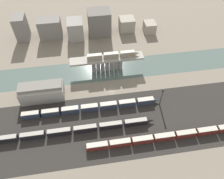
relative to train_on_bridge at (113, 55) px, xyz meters
name	(u,v)px	position (x,y,z in m)	size (l,w,h in m)	color
ground_plane	(111,91)	(-3.90, -19.38, -12.05)	(400.00, 400.00, 0.00)	#756B5B
railbed_yard	(118,124)	(-3.90, -43.38, -12.04)	(280.00, 42.00, 0.01)	#282623
river_water	(107,70)	(-3.90, 0.00, -12.04)	(320.00, 20.54, 0.01)	#4C5B56
bridge	(107,62)	(-3.90, 0.00, -5.13)	(47.29, 7.23, 10.30)	gray
train_on_bridge	(113,55)	(0.00, 0.00, 0.00)	(33.75, 2.85, 3.58)	gray
train_yard_near	(167,136)	(19.17, -55.57, -10.22)	(83.21, 2.94, 3.71)	#5B1E19
train_yard_mid	(75,130)	(-26.99, -44.72, -10.19)	(84.24, 2.61, 3.79)	black
train_yard_far	(92,108)	(-17.06, -31.53, -10.11)	(77.92, 3.06, 3.95)	#2D384C
warehouse_building	(42,92)	(-44.66, -18.10, -6.92)	(25.09, 10.54, 10.79)	#9E998E
signal_tower	(161,97)	(22.22, -33.87, -5.48)	(1.00, 0.78, 12.96)	#4C4C51
city_block_far_left	(21,28)	(-62.64, 45.32, -2.83)	(8.91, 12.38, 18.44)	slate
city_block_left	(50,28)	(-41.59, 43.73, -4.41)	(16.80, 11.02, 15.28)	slate
city_block_center	(76,29)	(-22.53, 40.44, -4.88)	(11.67, 13.93, 14.34)	gray
city_block_right	(99,23)	(-4.00, 42.56, -2.33)	(16.98, 13.58, 19.43)	#605B56
city_block_far_right	(127,24)	(18.08, 44.58, -6.88)	(11.53, 10.84, 10.34)	gray
city_block_tall	(150,27)	(35.66, 39.46, -7.98)	(8.62, 9.99, 8.13)	gray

